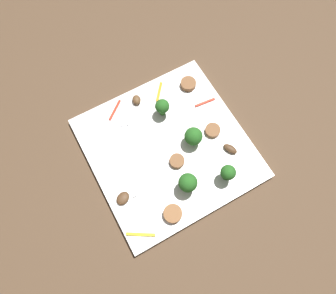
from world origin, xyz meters
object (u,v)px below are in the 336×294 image
pepper_strip_2 (205,102)px  mushroom_2 (123,198)px  sausage_slice_1 (213,130)px  pepper_strip_1 (159,92)px  broccoli_floret_0 (193,136)px  pepper_strip_3 (141,234)px  mushroom_1 (136,100)px  sausage_slice_2 (178,160)px  broccoli_floret_1 (228,173)px  mushroom_0 (230,149)px  sausage_slice_3 (188,84)px  broccoli_floret_2 (188,183)px  plate (168,148)px  broccoli_floret_3 (162,107)px  pepper_strip_0 (115,110)px  sausage_slice_0 (173,214)px  fork (127,145)px

pepper_strip_2 → mushroom_2: bearing=112.2°
mushroom_2 → sausage_slice_1: bearing=-80.9°
pepper_strip_1 → broccoli_floret_0: bearing=-178.2°
mushroom_2 → pepper_strip_3: size_ratio=0.52×
sausage_slice_1 → mushroom_1: (0.13, 0.10, 0.00)m
sausage_slice_2 → mushroom_1: (0.15, 0.01, 0.00)m
mushroom_1 → pepper_strip_1: (-0.00, -0.05, -0.00)m
sausage_slice_1 → mushroom_2: (-0.03, 0.22, -0.00)m
broccoli_floret_1 → mushroom_2: (0.06, 0.19, -0.03)m
broccoli_floret_0 → pepper_strip_1: (0.13, 0.00, -0.03)m
mushroom_0 → mushroom_2: (0.02, 0.22, -0.00)m
sausage_slice_3 → mushroom_1: mushroom_1 is taller
broccoli_floret_2 → sausage_slice_3: size_ratio=1.56×
pepper_strip_1 → mushroom_0: bearing=-161.9°
plate → sausage_slice_1: sausage_slice_1 is taller
pepper_strip_3 → broccoli_floret_0: bearing=-57.7°
plate → broccoli_floret_3: (0.07, -0.03, 0.04)m
broccoli_floret_3 → mushroom_2: bearing=128.7°
plate → sausage_slice_1: (-0.01, -0.09, 0.01)m
sausage_slice_1 → sausage_slice_3: (0.11, -0.01, 0.00)m
sausage_slice_1 → mushroom_0: (-0.05, -0.01, 0.00)m
sausage_slice_1 → sausage_slice_2: 0.09m
sausage_slice_1 → pepper_strip_0: (0.14, 0.15, -0.00)m
mushroom_1 → mushroom_2: 0.20m
broccoli_floret_1 → pepper_strip_2: (0.15, -0.05, -0.03)m
broccoli_floret_3 → pepper_strip_3: 0.24m
broccoli_floret_1 → mushroom_1: (0.23, 0.07, -0.02)m
plate → pepper_strip_0: size_ratio=6.29×
sausage_slice_1 → sausage_slice_2: same height
broccoli_floret_3 → sausage_slice_1: (-0.08, -0.07, -0.02)m
broccoli_floret_1 → pepper_strip_0: 0.26m
sausage_slice_1 → pepper_strip_0: size_ratio=0.64×
mushroom_0 → pepper_strip_3: bearing=104.3°
plate → broccoli_floret_1: 0.13m
mushroom_2 → sausage_slice_0: bearing=-136.3°
pepper_strip_0 → pepper_strip_2: bearing=-113.8°
fork → sausage_slice_1: size_ratio=5.78×
sausage_slice_0 → broccoli_floret_3: bearing=-23.6°
fork → broccoli_floret_2: 0.15m
fork → sausage_slice_2: (-0.08, -0.07, 0.00)m
plate → pepper_strip_2: (0.05, -0.11, 0.01)m
mushroom_2 → pepper_strip_1: bearing=-45.2°
sausage_slice_2 → pepper_strip_0: size_ratio=0.60×
pepper_strip_2 → pepper_strip_3: size_ratio=0.85×
plate → pepper_strip_2: pepper_strip_2 is taller
sausage_slice_2 → pepper_strip_1: size_ratio=0.64×
sausage_slice_3 → pepper_strip_0: (0.02, 0.16, -0.00)m
broccoli_floret_0 → broccoli_floret_2: (-0.07, 0.06, 0.01)m
sausage_slice_2 → broccoli_floret_1: bearing=-138.7°
broccoli_floret_0 → broccoli_floret_3: size_ratio=1.01×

